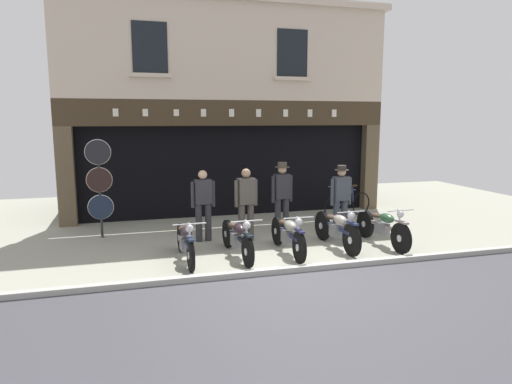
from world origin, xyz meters
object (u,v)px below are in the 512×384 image
Objects in this scene: salesman_left at (203,202)px; tyre_sign_pole at (99,181)px; motorcycle_center_left at (237,237)px; motorcycle_right at (383,226)px; salesman_right at (282,193)px; assistant_far_right at (341,196)px; motorcycle_center at (288,234)px; motorcycle_left at (185,241)px; motorcycle_center_right at (337,228)px; shopkeeper_center at (246,201)px; advert_board_near at (285,153)px; leaning_bicycle at (348,204)px.

salesman_left is 0.71× the size of tyre_sign_pole.
motorcycle_center_left is at bearing -41.29° from tyre_sign_pole.
salesman_right is (-1.75, 1.82, 0.54)m from motorcycle_right.
tyre_sign_pole is at bearing -16.44° from assistant_far_right.
motorcycle_left is at bearing -1.69° from motorcycle_center.
tyre_sign_pole reaches higher than motorcycle_center_right.
motorcycle_right is at bearing 155.89° from salesman_left.
salesman_left is at bearing -24.32° from shopkeeper_center.
motorcycle_left is 1.12× the size of salesman_right.
tyre_sign_pole reaches higher than salesman_left.
motorcycle_center_right is at bearing 178.60° from motorcycle_center_left.
salesman_right is at bearing -147.01° from motorcycle_left.
salesman_left is at bearing -8.65° from assistant_far_right.
shopkeeper_center is 3.70m from advert_board_near.
motorcycle_center is 2.18m from salesman_left.
assistant_far_right is 1.68× the size of advert_board_near.
motorcycle_center is 1.18× the size of assistant_far_right.
leaning_bicycle is (6.72, 0.57, -0.99)m from tyre_sign_pole.
tyre_sign_pole is at bearing 79.01° from leaning_bicycle.
motorcycle_center_left is at bearing 58.94° from shopkeeper_center.
motorcycle_left is at bearing 28.33° from shopkeeper_center.
salesman_right reaches higher than motorcycle_center_right.
leaning_bicycle is (4.44, 1.54, -0.55)m from salesman_left.
salesman_left is (-3.78, 1.44, 0.48)m from motorcycle_right.
motorcycle_left is 0.95× the size of motorcycle_right.
leaning_bicycle is (1.51, -1.18, -1.42)m from advert_board_near.
motorcycle_center is 1.44m from shopkeeper_center.
motorcycle_center_left is 1.03× the size of motorcycle_center.
motorcycle_center is 1.18m from motorcycle_center_right.
motorcycle_right is 1.21× the size of assistant_far_right.
motorcycle_center_left is 2.04× the size of advert_board_near.
motorcycle_center_left is at bearing -120.78° from advert_board_near.
leaning_bicycle is at bearing -159.83° from salesman_right.
shopkeeper_center is at bearing -24.66° from motorcycle_right.
shopkeeper_center reaches higher than leaning_bicycle.
salesman_left is at bearing -75.56° from motorcycle_center_left.
motorcycle_center_right is 2.01× the size of advert_board_near.
advert_board_near is (0.90, 2.35, 0.82)m from salesman_right.
motorcycle_center_right is 1.21× the size of leaning_bicycle.
salesman_left is 1.63× the size of advert_board_near.
motorcycle_right reaches higher than motorcycle_left.
salesman_right is at bearing -157.41° from shopkeeper_center.
motorcycle_center_left is 3.76m from tyre_sign_pole.
salesman_right is at bearing -48.45° from motorcycle_right.
advert_board_near is (0.23, 4.08, 1.35)m from motorcycle_center_right.
assistant_far_right is (1.28, -0.66, -0.03)m from salesman_right.
motorcycle_left is 1.16× the size of shopkeeper_center.
tyre_sign_pole is at bearing -26.43° from salesman_left.
motorcycle_right is (4.36, -0.03, 0.02)m from motorcycle_left.
advert_board_near is at bearing 18.64° from tyre_sign_pole.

